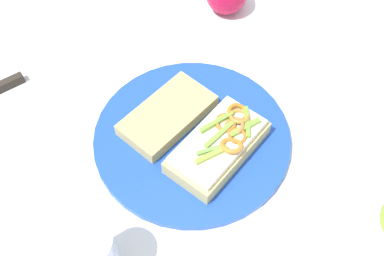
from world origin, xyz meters
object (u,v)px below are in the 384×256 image
(drinking_glass, at_px, (93,256))
(knife, at_px, (15,81))
(bread_slice_side, at_px, (168,115))
(plate, at_px, (192,137))
(sandwich, at_px, (219,144))

(drinking_glass, bearing_deg, knife, -157.11)
(bread_slice_side, bearing_deg, knife, -65.76)
(bread_slice_side, distance_m, knife, 0.27)
(plate, height_order, bread_slice_side, bread_slice_side)
(bread_slice_side, relative_size, knife, 1.24)
(bread_slice_side, height_order, knife, bread_slice_side)
(plate, height_order, drinking_glass, drinking_glass)
(plate, bearing_deg, knife, -116.91)
(drinking_glass, distance_m, knife, 0.37)
(plate, height_order, knife, knife)
(plate, distance_m, bread_slice_side, 0.05)
(plate, distance_m, knife, 0.32)
(sandwich, xyz_separation_m, drinking_glass, (0.16, -0.18, 0.02))
(bread_slice_side, xyz_separation_m, knife, (-0.11, -0.25, -0.02))
(bread_slice_side, xyz_separation_m, drinking_glass, (0.23, -0.11, 0.03))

